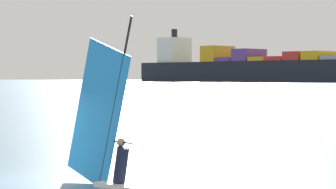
% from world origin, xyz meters
% --- Properties ---
extents(ground_plane, '(4000.00, 4000.00, 0.00)m').
position_xyz_m(ground_plane, '(0.00, 0.00, 0.00)').
color(ground_plane, '#476B84').
extents(windsurfer, '(3.55, 2.29, 4.60)m').
position_xyz_m(windsurfer, '(3.06, -0.23, 1.21)').
color(windsurfer, white).
rests_on(windsurfer, ground_plane).
extents(cargo_ship, '(161.75, 95.13, 35.96)m').
position_xyz_m(cargo_ship, '(-100.47, 471.20, 8.99)').
color(cargo_ship, black).
rests_on(cargo_ship, ground_plane).
extents(distant_headland, '(1305.13, 439.03, 51.18)m').
position_xyz_m(distant_headland, '(-165.93, 1354.46, 25.59)').
color(distant_headland, '#756B56').
rests_on(distant_headland, ground_plane).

